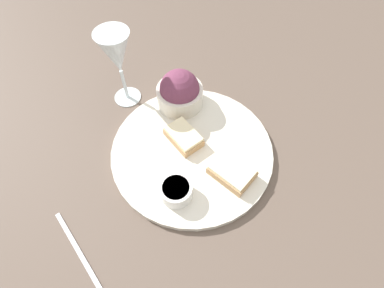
% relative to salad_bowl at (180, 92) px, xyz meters
% --- Properties ---
extents(ground_plane, '(4.00, 4.00, 0.00)m').
position_rel_salad_bowl_xyz_m(ground_plane, '(-0.12, 0.05, -0.05)').
color(ground_plane, brown).
extents(dinner_plate, '(0.34, 0.34, 0.01)m').
position_rel_salad_bowl_xyz_m(dinner_plate, '(-0.12, 0.05, -0.04)').
color(dinner_plate, silver).
rests_on(dinner_plate, ground_plane).
extents(salad_bowl, '(0.10, 0.10, 0.09)m').
position_rel_salad_bowl_xyz_m(salad_bowl, '(0.00, 0.00, 0.00)').
color(salad_bowl, silver).
rests_on(salad_bowl, dinner_plate).
extents(sauce_ramekin, '(0.06, 0.06, 0.03)m').
position_rel_salad_bowl_xyz_m(sauce_ramekin, '(-0.18, 0.14, -0.02)').
color(sauce_ramekin, white).
rests_on(sauce_ramekin, dinner_plate).
extents(cheese_toast_near, '(0.09, 0.08, 0.03)m').
position_rel_salad_bowl_xyz_m(cheese_toast_near, '(-0.21, 0.03, -0.02)').
color(cheese_toast_near, tan).
rests_on(cheese_toast_near, dinner_plate).
extents(cheese_toast_far, '(0.08, 0.05, 0.03)m').
position_rel_salad_bowl_xyz_m(cheese_toast_far, '(-0.09, 0.06, -0.02)').
color(cheese_toast_far, tan).
rests_on(cheese_toast_far, dinner_plate).
extents(wine_glass, '(0.07, 0.07, 0.18)m').
position_rel_salad_bowl_xyz_m(wine_glass, '(0.10, 0.08, 0.08)').
color(wine_glass, silver).
rests_on(wine_glass, ground_plane).
extents(fork, '(0.18, 0.01, 0.01)m').
position_rel_salad_bowl_xyz_m(fork, '(-0.16, 0.34, -0.05)').
color(fork, silver).
rests_on(fork, ground_plane).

